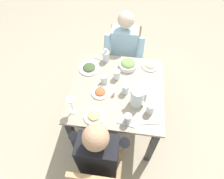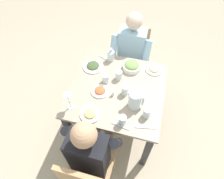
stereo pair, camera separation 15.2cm
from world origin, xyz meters
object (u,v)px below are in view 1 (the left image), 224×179
object	(u,v)px
chair_near	(98,177)
salad_bowl	(128,64)
chair_far	(124,53)
water_glass_near_right	(125,89)
plate_beans	(150,65)
water_glass_far_left	(104,79)
diner_far	(123,55)
plate_dolmas	(89,68)
plate_rice_curry	(100,92)
water_glass_far_right	(150,109)
diner_near	(101,148)
plate_fries	(94,116)
water_glass_near_left	(117,75)
wine_glass	(71,103)
oil_carafe	(106,56)
dining_table	(117,95)
salt_shaker	(114,93)
water_glass_by_pitcher	(128,119)
water_pitcher	(137,97)

from	to	relation	value
chair_near	salad_bowl	xyz separation A→B (m)	(0.15, 1.13, 0.29)
chair_far	water_glass_near_right	world-z (taller)	chair_far
plate_beans	water_glass_far_left	xyz separation A→B (m)	(-0.47, -0.30, 0.04)
diner_far	water_glass_far_left	world-z (taller)	diner_far
chair_near	plate_dolmas	distance (m)	1.11
plate_rice_curry	water_glass_far_right	bearing A→B (deg)	-17.39
diner_near	plate_fries	bearing A→B (deg)	111.83
diner_far	water_glass_near_left	xyz separation A→B (m)	(-0.03, -0.47, 0.15)
wine_glass	oil_carafe	bearing A→B (deg)	74.43
water_glass_near_right	plate_beans	bearing A→B (deg)	58.92
chair_near	plate_beans	size ratio (longest dim) A/B	4.58
diner_far	water_glass_far_right	bearing A→B (deg)	-69.01
dining_table	water_glass_near_left	bearing A→B (deg)	99.43
chair_near	water_glass_far_right	world-z (taller)	chair_near
chair_far	plate_dolmas	bearing A→B (deg)	-120.44
salt_shaker	water_glass_by_pitcher	bearing A→B (deg)	-60.14
salad_bowl	water_glass_far_right	world-z (taller)	water_glass_far_right
water_glass_far_right	water_glass_far_left	world-z (taller)	water_glass_far_right
water_glass_near_left	chair_near	bearing A→B (deg)	-92.82
plate_dolmas	water_glass_far_right	size ratio (longest dim) A/B	2.14
chair_far	plate_fries	world-z (taller)	chair_far
diner_far	plate_beans	distance (m)	0.42
plate_fries	wine_glass	xyz separation A→B (m)	(-0.21, 0.03, 0.13)
salt_shaker	water_glass_far_left	bearing A→B (deg)	129.43
water_pitcher	diner_far	bearing A→B (deg)	104.30
salt_shaker	oil_carafe	bearing A→B (deg)	107.64
chair_near	diner_far	size ratio (longest dim) A/B	0.75
chair_far	water_glass_by_pitcher	size ratio (longest dim) A/B	8.17
dining_table	plate_beans	bearing A→B (deg)	47.87
chair_far	water_glass_by_pitcher	world-z (taller)	chair_far
dining_table	water_glass_near_left	xyz separation A→B (m)	(-0.02, 0.14, 0.17)
water_pitcher	plate_beans	distance (m)	0.54
plate_rice_curry	chair_far	bearing A→B (deg)	79.43
chair_far	plate_fries	xyz separation A→B (m)	(-0.18, -1.17, 0.26)
plate_beans	water_glass_far_left	world-z (taller)	water_glass_far_left
salad_bowl	plate_fries	world-z (taller)	salad_bowl
dining_table	diner_near	bearing A→B (deg)	-96.50
salad_bowl	water_glass_far_left	bearing A→B (deg)	-131.19
plate_rice_curry	water_pitcher	bearing A→B (deg)	-11.32
water_glass_near_right	wine_glass	world-z (taller)	wine_glass
plate_rice_curry	water_glass_near_right	world-z (taller)	water_glass_near_right
plate_beans	salt_shaker	bearing A→B (deg)	-127.65
plate_beans	water_glass_near_left	distance (m)	0.41
water_pitcher	salt_shaker	world-z (taller)	water_pitcher
water_glass_near_right	oil_carafe	bearing A→B (deg)	121.42
plate_beans	dining_table	bearing A→B (deg)	-132.13
plate_rice_curry	water_glass_near_left	distance (m)	0.26
salad_bowl	plate_beans	distance (m)	0.25
water_glass_far_left	wine_glass	distance (m)	0.46
chair_near	plate_fries	size ratio (longest dim) A/B	4.54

